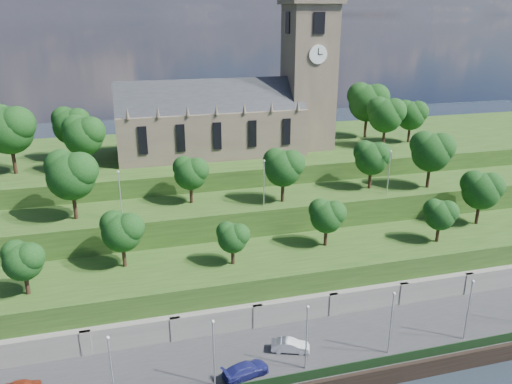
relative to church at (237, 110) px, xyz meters
name	(u,v)px	position (x,y,z in m)	size (l,w,h in m)	color
promenade	(311,353)	(-0.79, -39.98, -21.52)	(160.00, 12.00, 2.00)	#2D2D30
fence	(329,371)	(-0.79, -45.38, -19.92)	(160.00, 0.10, 1.20)	black
retaining_wall	(294,314)	(-0.79, -34.01, -20.02)	(160.00, 2.10, 5.00)	slate
embankment_lower	(280,280)	(-0.79, -27.98, -18.52)	(160.00, 12.00, 8.00)	#264517
embankment_upper	(258,235)	(-0.79, -16.98, -16.52)	(160.00, 10.00, 12.00)	#264517
hilltop	(229,184)	(-0.79, 4.02, -15.02)	(160.00, 32.00, 15.00)	#264517
church	(237,110)	(0.00, 0.00, 0.00)	(38.60, 12.35, 27.60)	brown
trees_lower	(309,216)	(3.40, -27.46, -9.64)	(68.85, 9.00, 8.37)	black
trees_upper	(272,162)	(1.02, -18.03, -4.65)	(60.76, 8.42, 9.59)	black
trees_hilltop	(230,116)	(-1.61, -1.30, -0.86)	(76.72, 16.63, 10.85)	black
lamp_posts_promenade	(307,333)	(-2.79, -43.48, -15.98)	(60.36, 0.36, 7.87)	#B2B2B7
lamp_posts_upper	(264,179)	(-0.79, -19.98, -6.45)	(40.36, 0.36, 6.96)	#B2B2B7
car_middle	(290,346)	(-3.43, -40.28, -19.80)	(1.52, 4.36, 1.44)	#B8B7BC
car_right	(246,370)	(-9.34, -42.96, -19.77)	(2.09, 5.15, 1.49)	navy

